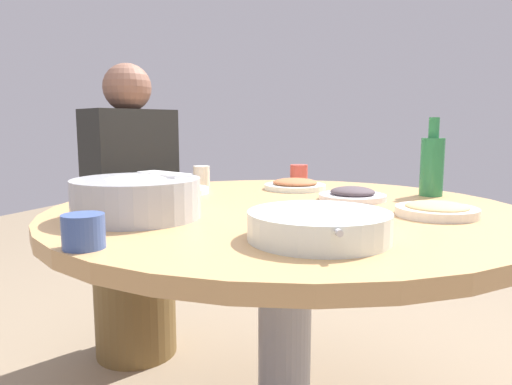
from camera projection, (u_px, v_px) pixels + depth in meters
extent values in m
cylinder|color=#99999E|center=(285.00, 335.00, 1.35)|extent=(0.15, 0.15, 0.67)
cylinder|color=tan|center=(286.00, 213.00, 1.30)|extent=(1.28, 1.28, 0.04)
cylinder|color=#B2B5BA|center=(137.00, 198.00, 1.13)|extent=(0.30, 0.30, 0.10)
ellipsoid|color=white|center=(137.00, 196.00, 1.13)|extent=(0.25, 0.25, 0.10)
cube|color=white|center=(164.00, 174.00, 1.18)|extent=(0.16, 0.10, 0.01)
cylinder|color=white|center=(319.00, 226.00, 0.91)|extent=(0.28, 0.28, 0.06)
cylinder|color=black|center=(319.00, 228.00, 0.91)|extent=(0.25, 0.25, 0.04)
cylinder|color=silver|center=(319.00, 216.00, 0.91)|extent=(0.15, 0.28, 0.01)
cylinder|color=white|center=(352.00, 197.00, 1.41)|extent=(0.20, 0.20, 0.02)
ellipsoid|color=#4B3F44|center=(352.00, 192.00, 1.41)|extent=(0.13, 0.13, 0.03)
cylinder|color=white|center=(176.00, 191.00, 1.55)|extent=(0.21, 0.21, 0.02)
ellipsoid|color=tan|center=(176.00, 186.00, 1.54)|extent=(0.15, 0.15, 0.03)
cylinder|color=white|center=(437.00, 212.00, 1.16)|extent=(0.20, 0.20, 0.02)
ellipsoid|color=tan|center=(437.00, 207.00, 1.16)|extent=(0.15, 0.15, 0.02)
cylinder|color=white|center=(295.00, 187.00, 1.64)|extent=(0.21, 0.21, 0.02)
ellipsoid|color=#B5643C|center=(295.00, 183.00, 1.64)|extent=(0.15, 0.15, 0.03)
cylinder|color=#2C7B44|center=(432.00, 167.00, 1.48)|extent=(0.07, 0.07, 0.18)
cylinder|color=#2C7B44|center=(434.00, 128.00, 1.46)|extent=(0.03, 0.03, 0.06)
cylinder|color=#C6493F|center=(299.00, 174.00, 1.84)|extent=(0.07, 0.07, 0.07)
cylinder|color=silver|center=(202.00, 176.00, 1.73)|extent=(0.06, 0.06, 0.07)
cylinder|color=#3C5596|center=(84.00, 231.00, 0.85)|extent=(0.08, 0.08, 0.06)
cylinder|color=brown|center=(135.00, 302.00, 1.98)|extent=(0.33, 0.33, 0.44)
cube|color=#2D333D|center=(133.00, 237.00, 1.94)|extent=(0.44, 0.43, 0.12)
cube|color=#262725|center=(130.00, 167.00, 1.90)|extent=(0.32, 0.39, 0.46)
sphere|color=brown|center=(127.00, 88.00, 1.86)|extent=(0.19, 0.19, 0.19)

